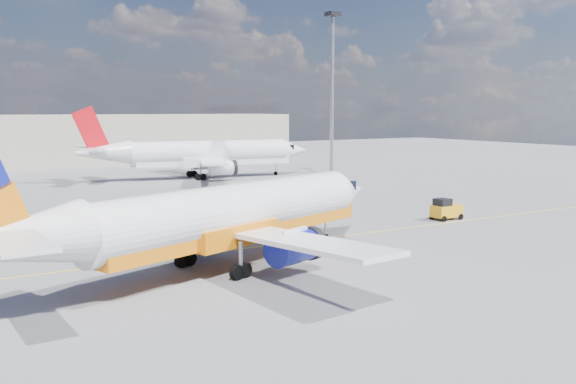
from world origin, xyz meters
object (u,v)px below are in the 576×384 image
main_jet (222,216)px  traffic_cone (295,237)px  gse_tug (446,210)px  second_jet (202,154)px

main_jet → traffic_cone: (7.68, 4.67, -2.78)m
gse_tug → second_jet: bearing=94.9°
traffic_cone → main_jet: bearing=-148.7°
second_jet → main_jet: bearing=-104.0°
gse_tug → traffic_cone: 14.89m
second_jet → gse_tug: second_jet is taller
main_jet → traffic_cone: bearing=11.3°
gse_tug → traffic_cone: (-14.86, -0.74, -0.60)m
main_jet → second_jet: second_jet is taller
second_jet → gse_tug: (4.08, -39.33, -2.29)m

